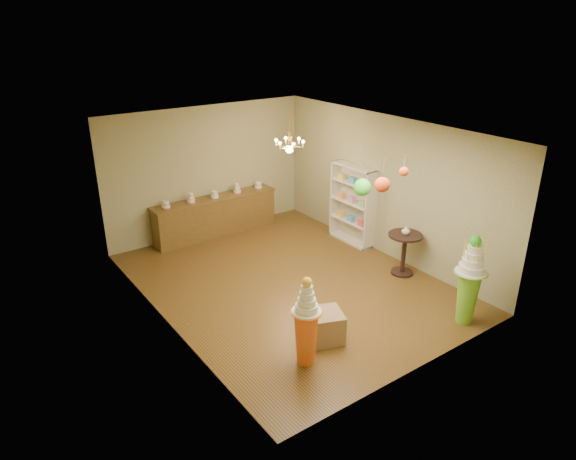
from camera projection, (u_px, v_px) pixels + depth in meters
floor at (289, 283)px, 10.05m from camera, size 6.50×6.50×0.00m
ceiling at (289, 130)px, 8.89m from camera, size 6.50×6.50×0.00m
wall_back at (208, 171)px, 11.91m from camera, size 5.00×0.04×3.00m
wall_front at (427, 279)px, 7.03m from camera, size 5.00×0.04×3.00m
wall_left at (161, 243)px, 8.13m from camera, size 0.04×6.50×3.00m
wall_right at (385, 187)px, 10.81m from camera, size 0.04×6.50×3.00m
pedestal_green at (469, 286)px, 8.52m from camera, size 0.59×0.59×1.60m
pedestal_orange at (306, 330)px, 7.54m from camera, size 0.52×0.52×1.44m
burlap_riser at (325, 326)px, 8.21m from camera, size 0.70×0.70×0.49m
sideboard at (216, 215)px, 12.09m from camera, size 3.04×0.54×1.16m
shelving_unit at (353, 204)px, 11.55m from camera, size 0.33×1.20×1.80m
round_table at (404, 248)px, 10.20m from camera, size 0.87×0.87×0.86m
vase at (406, 230)px, 10.05m from camera, size 0.20×0.20×0.17m
pom_red_left at (382, 185)px, 7.59m from camera, size 0.23×0.23×0.59m
pom_green_mid at (362, 187)px, 8.33m from camera, size 0.29×0.29×0.89m
pom_red_right at (404, 171)px, 7.70m from camera, size 0.14×0.14×0.40m
chandelier at (289, 146)px, 10.73m from camera, size 0.77×0.77×0.85m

